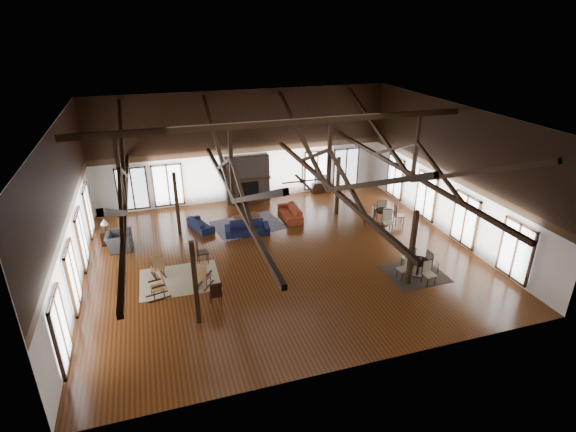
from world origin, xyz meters
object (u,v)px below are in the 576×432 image
object	(u,v)px
armchair	(119,241)
tv_console	(321,187)
sofa_navy_left	(200,224)
sofa_navy_front	(247,228)
cafe_table_near	(418,265)
sofa_orange	(290,212)
coffee_table	(246,217)
cafe_table_far	(384,215)

from	to	relation	value
armchair	tv_console	size ratio (longest dim) A/B	1.06
sofa_navy_left	sofa_navy_front	bearing A→B (deg)	-140.74
sofa_navy_left	armchair	size ratio (longest dim) A/B	1.46
tv_console	cafe_table_near	bearing A→B (deg)	-88.42
sofa_orange	coffee_table	size ratio (longest dim) A/B	1.56
coffee_table	armchair	bearing A→B (deg)	177.14
sofa_orange	cafe_table_near	world-z (taller)	cafe_table_near
cafe_table_near	cafe_table_far	world-z (taller)	cafe_table_far
sofa_navy_front	sofa_navy_left	world-z (taller)	sofa_navy_front
sofa_navy_left	armchair	world-z (taller)	armchair
sofa_orange	cafe_table_near	size ratio (longest dim) A/B	1.15
sofa_orange	armchair	bearing A→B (deg)	-81.86
sofa_navy_left	tv_console	bearing A→B (deg)	-87.36
sofa_navy_left	cafe_table_far	distance (m)	8.97
sofa_navy_left	sofa_orange	size ratio (longest dim) A/B	0.83
sofa_navy_left	coffee_table	size ratio (longest dim) A/B	1.29
tv_console	sofa_navy_left	bearing A→B (deg)	-158.28
sofa_orange	armchair	distance (m)	8.26
cafe_table_near	cafe_table_far	bearing A→B (deg)	77.70
sofa_navy_front	coffee_table	distance (m)	1.09
armchair	sofa_navy_front	bearing A→B (deg)	-89.50
sofa_navy_front	cafe_table_near	world-z (taller)	cafe_table_near
sofa_orange	tv_console	world-z (taller)	sofa_orange
sofa_navy_front	sofa_orange	bearing A→B (deg)	30.95
sofa_navy_front	tv_console	bearing A→B (deg)	44.25
sofa_navy_left	tv_console	size ratio (longest dim) A/B	1.55
cafe_table_far	sofa_navy_left	bearing A→B (deg)	165.67
sofa_orange	tv_console	distance (m)	4.18
tv_console	coffee_table	bearing A→B (deg)	-148.73
sofa_navy_left	cafe_table_near	bearing A→B (deg)	-151.05
sofa_navy_left	sofa_orange	distance (m)	4.53
armchair	cafe_table_near	size ratio (longest dim) A/B	0.65
sofa_navy_front	armchair	distance (m)	5.72
coffee_table	cafe_table_far	size ratio (longest dim) A/B	0.66
coffee_table	armchair	distance (m)	5.96
sofa_navy_left	coffee_table	world-z (taller)	sofa_navy_left
armchair	cafe_table_near	world-z (taller)	cafe_table_near
sofa_navy_front	armchair	xyz separation A→B (m)	(-5.71, 0.28, 0.08)
armchair	sofa_orange	bearing A→B (deg)	-80.62
cafe_table_near	sofa_orange	bearing A→B (deg)	114.74
sofa_navy_front	tv_console	size ratio (longest dim) A/B	1.86
sofa_navy_front	sofa_navy_left	distance (m)	2.38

